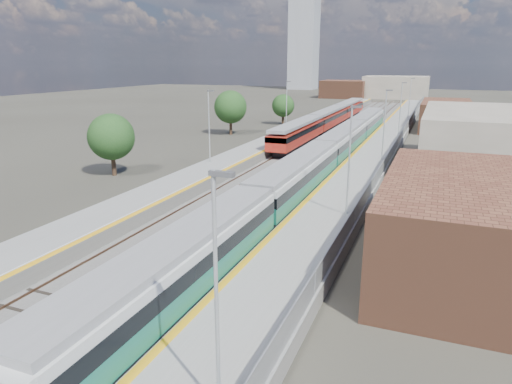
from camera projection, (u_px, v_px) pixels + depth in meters
The scene contains 11 objects.
ground at pixel (337, 152), 59.39m from camera, with size 320.00×320.00×0.00m, color #47443A.
ballast_bed at pixel (324, 147), 62.41m from camera, with size 10.50×155.00×0.06m, color #565451.
tracks at pixel (331, 145), 63.68m from camera, with size 8.96×160.00×0.17m.
platform_right at pixel (381, 147), 59.59m from camera, with size 4.70×155.00×8.52m.
platform_left at pixel (277, 141), 64.69m from camera, with size 4.30×155.00×8.52m.
buildings at pixel (341, 64), 142.09m from camera, with size 72.00×185.50×40.00m.
green_train at pixel (324, 155), 46.26m from camera, with size 2.73×76.18×3.01m.
red_train at pixel (329, 118), 77.97m from camera, with size 2.73×55.40×3.45m.
tree_a at pixel (111, 137), 45.86m from camera, with size 4.67×4.67×6.33m.
tree_b at pixel (230, 107), 72.22m from camera, with size 5.18×5.18×7.02m.
tree_c at pixel (283, 106), 84.24m from camera, with size 4.15×4.15×5.62m.
Camera 1 is at (11.90, -8.29, 11.18)m, focal length 32.00 mm.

